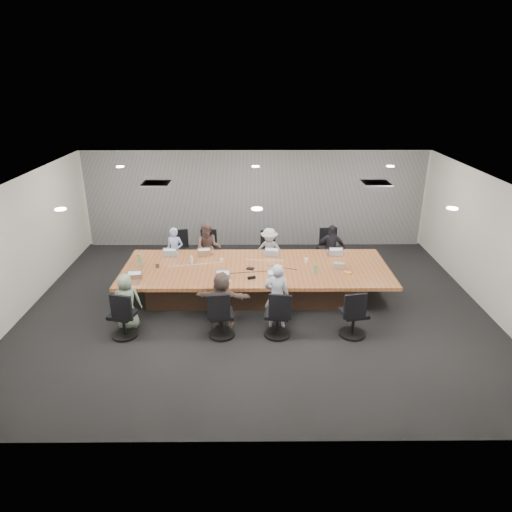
{
  "coord_description": "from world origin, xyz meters",
  "views": [
    {
      "loc": [
        -0.07,
        -8.98,
        4.84
      ],
      "look_at": [
        0.0,
        0.4,
        1.05
      ],
      "focal_mm": 32.0,
      "sensor_mm": 36.0,
      "label": 1
    }
  ],
  "objects_px": {
    "conference_table": "(256,281)",
    "person_6": "(277,296)",
    "person_1": "(208,248)",
    "laptop_2": "(270,254)",
    "bottle_clear": "(192,260)",
    "mug_brown": "(157,265)",
    "chair_5": "(221,318)",
    "chair_4": "(123,318)",
    "laptop_5": "(224,282)",
    "chair_2": "(269,254)",
    "laptop_4": "(133,282)",
    "laptop_3": "(334,253)",
    "chair_1": "(210,253)",
    "person_5": "(222,300)",
    "canvas_bag": "(339,265)",
    "bottle_green_right": "(316,269)",
    "chair_0": "(178,254)",
    "person_4": "(127,301)",
    "snack_packet": "(347,273)",
    "laptop_1": "(206,254)",
    "chair_3": "(328,252)",
    "stapler": "(251,278)",
    "person_3": "(330,249)",
    "laptop_6": "(276,282)",
    "chair_7": "(354,317)",
    "chair_6": "(277,317)",
    "person_2": "(269,251)",
    "laptop_0": "(171,254)",
    "bottle_green_left": "(140,260)",
    "person_0": "(175,251)"
  },
  "relations": [
    {
      "from": "person_4",
      "to": "conference_table",
      "type": "bearing_deg",
      "value": -162.06
    },
    {
      "from": "laptop_4",
      "to": "person_5",
      "type": "height_order",
      "value": "person_5"
    },
    {
      "from": "laptop_3",
      "to": "person_6",
      "type": "distance_m",
      "value": 2.63
    },
    {
      "from": "chair_2",
      "to": "canvas_bag",
      "type": "distance_m",
      "value": 2.38
    },
    {
      "from": "person_6",
      "to": "laptop_1",
      "type": "bearing_deg",
      "value": -48.16
    },
    {
      "from": "conference_table",
      "to": "mug_brown",
      "type": "height_order",
      "value": "mug_brown"
    },
    {
      "from": "person_1",
      "to": "laptop_2",
      "type": "xyz_separation_m",
      "value": [
        1.55,
        -0.55,
        0.07
      ]
    },
    {
      "from": "chair_0",
      "to": "laptop_3",
      "type": "relative_size",
      "value": 2.41
    },
    {
      "from": "chair_6",
      "to": "laptop_4",
      "type": "relative_size",
      "value": 2.72
    },
    {
      "from": "laptop_4",
      "to": "canvas_bag",
      "type": "distance_m",
      "value": 4.53
    },
    {
      "from": "chair_2",
      "to": "laptop_5",
      "type": "height_order",
      "value": "laptop_5"
    },
    {
      "from": "chair_0",
      "to": "laptop_6",
      "type": "relative_size",
      "value": 2.26
    },
    {
      "from": "person_1",
      "to": "person_3",
      "type": "relative_size",
      "value": 1.04
    },
    {
      "from": "chair_1",
      "to": "laptop_1",
      "type": "height_order",
      "value": "chair_1"
    },
    {
      "from": "bottle_clear",
      "to": "mug_brown",
      "type": "xyz_separation_m",
      "value": [
        -0.75,
        -0.18,
        -0.05
      ]
    },
    {
      "from": "conference_table",
      "to": "person_6",
      "type": "bearing_deg",
      "value": -73.23
    },
    {
      "from": "chair_6",
      "to": "person_1",
      "type": "xyz_separation_m",
      "value": [
        -1.61,
        3.05,
        0.27
      ]
    },
    {
      "from": "chair_4",
      "to": "laptop_5",
      "type": "relative_size",
      "value": 2.67
    },
    {
      "from": "chair_0",
      "to": "mug_brown",
      "type": "xyz_separation_m",
      "value": [
        -0.17,
        -1.7,
        0.4
      ]
    },
    {
      "from": "chair_1",
      "to": "person_5",
      "type": "distance_m",
      "value": 3.1
    },
    {
      "from": "conference_table",
      "to": "chair_5",
      "type": "distance_m",
      "value": 1.83
    },
    {
      "from": "person_0",
      "to": "laptop_4",
      "type": "distance_m",
      "value": 2.22
    },
    {
      "from": "bottle_clear",
      "to": "laptop_6",
      "type": "bearing_deg",
      "value": -27.33
    },
    {
      "from": "person_1",
      "to": "snack_packet",
      "type": "height_order",
      "value": "person_1"
    },
    {
      "from": "laptop_3",
      "to": "bottle_green_right",
      "type": "relative_size",
      "value": 1.42
    },
    {
      "from": "chair_6",
      "to": "bottle_clear",
      "type": "height_order",
      "value": "bottle_clear"
    },
    {
      "from": "chair_2",
      "to": "snack_packet",
      "type": "xyz_separation_m",
      "value": [
        1.65,
        -2.09,
        0.39
      ]
    },
    {
      "from": "chair_5",
      "to": "laptop_6",
      "type": "xyz_separation_m",
      "value": [
        1.09,
        0.9,
        0.35
      ]
    },
    {
      "from": "person_3",
      "to": "person_4",
      "type": "bearing_deg",
      "value": -144.6
    },
    {
      "from": "bottle_clear",
      "to": "canvas_bag",
      "type": "height_order",
      "value": "bottle_clear"
    },
    {
      "from": "laptop_2",
      "to": "person_6",
      "type": "distance_m",
      "value": 2.15
    },
    {
      "from": "chair_0",
      "to": "chair_3",
      "type": "distance_m",
      "value": 3.97
    },
    {
      "from": "chair_2",
      "to": "laptop_4",
      "type": "height_order",
      "value": "laptop_4"
    },
    {
      "from": "chair_1",
      "to": "laptop_2",
      "type": "height_order",
      "value": "chair_1"
    },
    {
      "from": "laptop_1",
      "to": "laptop_5",
      "type": "distance_m",
      "value": 1.68
    },
    {
      "from": "laptop_0",
      "to": "bottle_green_right",
      "type": "bearing_deg",
      "value": 162.09
    },
    {
      "from": "chair_0",
      "to": "laptop_1",
      "type": "distance_m",
      "value": 1.29
    },
    {
      "from": "chair_5",
      "to": "chair_7",
      "type": "relative_size",
      "value": 0.98
    },
    {
      "from": "person_3",
      "to": "laptop_2",
      "type": "bearing_deg",
      "value": -156.12
    },
    {
      "from": "conference_table",
      "to": "stapler",
      "type": "height_order",
      "value": "stapler"
    },
    {
      "from": "mug_brown",
      "to": "canvas_bag",
      "type": "relative_size",
      "value": 0.45
    },
    {
      "from": "laptop_0",
      "to": "canvas_bag",
      "type": "relative_size",
      "value": 1.41
    },
    {
      "from": "bottle_green_left",
      "to": "laptop_6",
      "type": "bearing_deg",
      "value": -16.79
    },
    {
      "from": "person_5",
      "to": "canvas_bag",
      "type": "distance_m",
      "value": 2.87
    },
    {
      "from": "laptop_0",
      "to": "bottle_green_left",
      "type": "xyz_separation_m",
      "value": [
        -0.59,
        -0.68,
        0.13
      ]
    },
    {
      "from": "chair_1",
      "to": "person_4",
      "type": "relative_size",
      "value": 0.68
    },
    {
      "from": "laptop_1",
      "to": "laptop_2",
      "type": "height_order",
      "value": "same"
    },
    {
      "from": "chair_4",
      "to": "laptop_4",
      "type": "height_order",
      "value": "chair_4"
    },
    {
      "from": "chair_0",
      "to": "chair_3",
      "type": "bearing_deg",
      "value": 164.77
    },
    {
      "from": "person_2",
      "to": "bottle_green_right",
      "type": "xyz_separation_m",
      "value": [
        0.95,
        -1.73,
        0.25
      ]
    }
  ]
}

